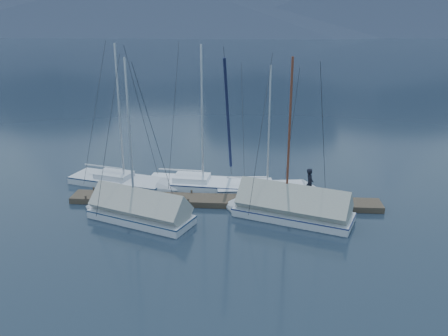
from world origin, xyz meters
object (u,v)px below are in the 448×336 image
at_px(sailboat_open_mid, 211,186).
at_px(sailboat_open_right, 274,189).
at_px(sailboat_covered_far, 133,211).
at_px(sailboat_open_left, 132,184).
at_px(person, 310,184).
at_px(sailboat_covered_near, 283,208).

bearing_deg(sailboat_open_mid, sailboat_open_right, -3.47).
bearing_deg(sailboat_covered_far, sailboat_open_right, 31.52).
xyz_separation_m(sailboat_open_left, sailboat_covered_far, (1.40, -4.91, 0.29)).
relative_size(sailboat_open_right, person, 4.70).
height_order(sailboat_open_left, sailboat_open_right, sailboat_open_left).
distance_m(sailboat_covered_near, sailboat_covered_far, 8.16).
distance_m(sailboat_open_left, sailboat_open_right, 9.12).
height_order(sailboat_covered_near, person, sailboat_covered_near).
xyz_separation_m(sailboat_open_left, sailboat_covered_near, (9.50, -3.96, 0.30)).
xyz_separation_m(sailboat_open_left, person, (11.06, -2.00, 1.08)).
distance_m(sailboat_covered_far, person, 10.12).
xyz_separation_m(sailboat_open_right, person, (1.95, -1.83, 1.10)).
relative_size(sailboat_open_mid, sailboat_open_right, 1.14).
distance_m(sailboat_open_left, sailboat_open_mid, 5.13).
bearing_deg(sailboat_open_right, sailboat_open_left, 178.92).
bearing_deg(sailboat_covered_near, sailboat_covered_far, -173.36).
bearing_deg(sailboat_covered_far, person, 16.74).
relative_size(sailboat_open_mid, sailboat_covered_far, 1.03).
height_order(sailboat_open_right, sailboat_covered_near, sailboat_covered_near).
relative_size(sailboat_open_mid, person, 5.38).
height_order(sailboat_covered_near, sailboat_covered_far, sailboat_covered_near).
height_order(sailboat_open_mid, person, sailboat_open_mid).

